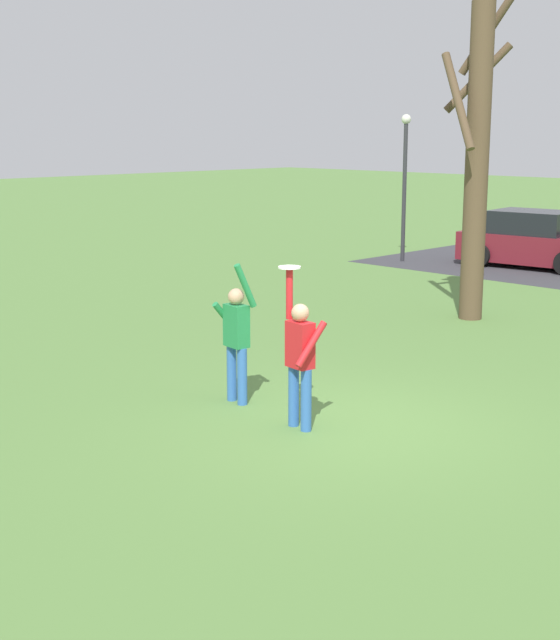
{
  "coord_description": "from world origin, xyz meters",
  "views": [
    {
      "loc": [
        7.41,
        -8.67,
        3.8
      ],
      "look_at": [
        -1.07,
        -0.2,
        1.28
      ],
      "focal_mm": 50.75,
      "sensor_mm": 36.0,
      "label": 1
    }
  ],
  "objects_px": {
    "person_catcher": "(300,355)",
    "frisbee_disc": "(289,267)",
    "person_defender": "(237,335)",
    "parked_car_maroon": "(535,242)",
    "bare_tree_tall": "(477,155)",
    "lamppost_by_lot": "(405,173)"
  },
  "relations": [
    {
      "from": "person_catcher",
      "to": "frisbee_disc",
      "type": "xyz_separation_m",
      "value": [
        -0.22,
        0.03,
        1.11
      ]
    },
    {
      "from": "person_defender",
      "to": "parked_car_maroon",
      "type": "xyz_separation_m",
      "value": [
        -3.71,
        14.75,
        -0.25
      ]
    },
    {
      "from": "person_catcher",
      "to": "bare_tree_tall",
      "type": "relative_size",
      "value": 0.31
    },
    {
      "from": "parked_car_maroon",
      "to": "person_defender",
      "type": "bearing_deg",
      "value": -82.17
    },
    {
      "from": "frisbee_disc",
      "to": "parked_car_maroon",
      "type": "bearing_deg",
      "value": 108.22
    },
    {
      "from": "parked_car_maroon",
      "to": "lamppost_by_lot",
      "type": "xyz_separation_m",
      "value": [
        -3.35,
        -1.7,
        1.86
      ]
    },
    {
      "from": "parked_car_maroon",
      "to": "bare_tree_tall",
      "type": "bearing_deg",
      "value": -75.93
    },
    {
      "from": "parked_car_maroon",
      "to": "lamppost_by_lot",
      "type": "relative_size",
      "value": 1.0
    },
    {
      "from": "parked_car_maroon",
      "to": "bare_tree_tall",
      "type": "height_order",
      "value": "bare_tree_tall"
    },
    {
      "from": "person_catcher",
      "to": "person_defender",
      "type": "relative_size",
      "value": 1.02
    },
    {
      "from": "parked_car_maroon",
      "to": "bare_tree_tall",
      "type": "xyz_separation_m",
      "value": [
        2.73,
        -7.37,
        2.59
      ]
    },
    {
      "from": "parked_car_maroon",
      "to": "lamppost_by_lot",
      "type": "bearing_deg",
      "value": -159.29
    },
    {
      "from": "frisbee_disc",
      "to": "bare_tree_tall",
      "type": "distance_m",
      "value": 7.95
    },
    {
      "from": "parked_car_maroon",
      "to": "person_catcher",
      "type": "bearing_deg",
      "value": -77.33
    },
    {
      "from": "parked_car_maroon",
      "to": "frisbee_disc",
      "type": "bearing_deg",
      "value": -78.06
    },
    {
      "from": "person_defender",
      "to": "bare_tree_tall",
      "type": "height_order",
      "value": "bare_tree_tall"
    },
    {
      "from": "person_catcher",
      "to": "bare_tree_tall",
      "type": "bearing_deg",
      "value": -64.72
    },
    {
      "from": "frisbee_disc",
      "to": "bare_tree_tall",
      "type": "relative_size",
      "value": 0.04
    },
    {
      "from": "lamppost_by_lot",
      "to": "person_catcher",
      "type": "bearing_deg",
      "value": -57.37
    },
    {
      "from": "frisbee_disc",
      "to": "parked_car_maroon",
      "type": "xyz_separation_m",
      "value": [
        -4.91,
        14.92,
        -1.37
      ]
    },
    {
      "from": "person_catcher",
      "to": "lamppost_by_lot",
      "type": "bearing_deg",
      "value": -49.65
    },
    {
      "from": "person_defender",
      "to": "person_catcher",
      "type": "bearing_deg",
      "value": 0.0
    }
  ]
}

